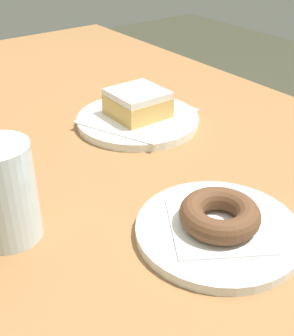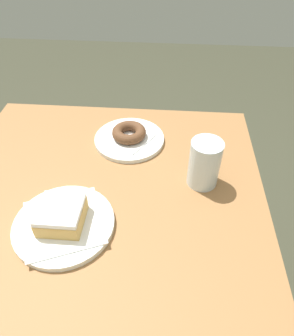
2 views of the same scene
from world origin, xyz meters
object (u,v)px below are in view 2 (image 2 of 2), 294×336
water_glass (204,163)px  plate_glazed_square (64,224)px  plate_chocolate_ring (129,139)px  donut_chocolate_ring (129,133)px  donut_glazed_square (61,215)px

water_glass → plate_glazed_square: bearing=118.0°
plate_glazed_square → water_glass: (0.17, -0.31, 0.06)m
plate_chocolate_ring → donut_chocolate_ring: bearing=90.0°
plate_chocolate_ring → donut_glazed_square: donut_glazed_square is taller
plate_chocolate_ring → water_glass: 0.26m
donut_chocolate_ring → donut_glazed_square: size_ratio=1.05×
plate_chocolate_ring → donut_chocolate_ring: size_ratio=2.07×
donut_glazed_square → plate_glazed_square: bearing=-90.0°
donut_chocolate_ring → water_glass: size_ratio=0.79×
donut_glazed_square → water_glass: size_ratio=0.75×
plate_glazed_square → plate_chocolate_ring: bearing=-18.7°
plate_chocolate_ring → donut_glazed_square: (-0.32, 0.11, 0.03)m
donut_chocolate_ring → plate_glazed_square: size_ratio=0.44×
donut_chocolate_ring → donut_glazed_square: bearing=161.3°
donut_chocolate_ring → plate_chocolate_ring: bearing=-90.0°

